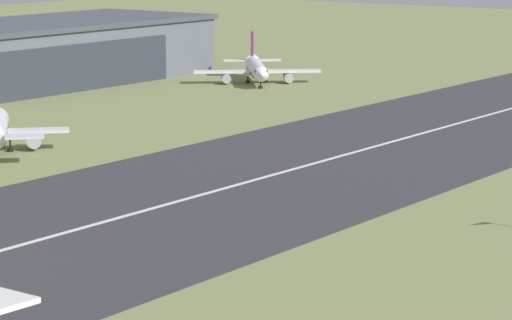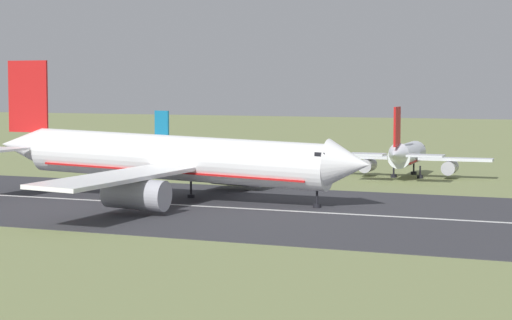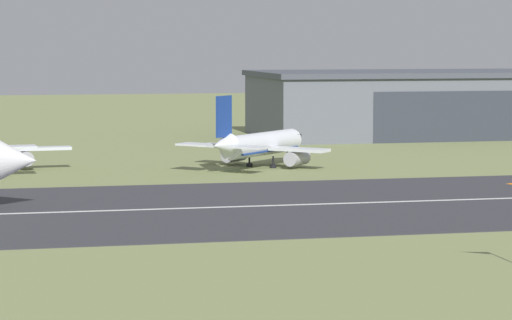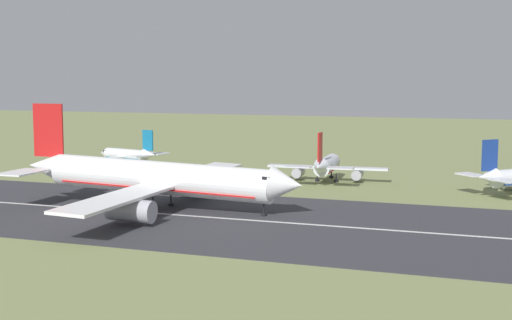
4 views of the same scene
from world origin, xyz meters
TOP-DOWN VIEW (x-y plane):
  - runway_strip at (0.00, 95.95)m, footprint 387.66×40.65m
  - runway_centreline at (0.00, 95.95)m, footprint 348.89×0.70m
  - hangar_building at (66.82, 179.63)m, footprint 76.12×29.32m
  - airplane_parked_far_east at (94.50, 147.88)m, footprint 22.09×21.96m

SIDE VIEW (x-z plane):
  - runway_strip at x=0.00m, z-range 0.00..0.06m
  - runway_centreline at x=0.00m, z-range 0.06..0.07m
  - airplane_parked_far_east at x=94.50m, z-range -1.76..6.90m
  - hangar_building at x=66.82m, z-range 0.02..11.36m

